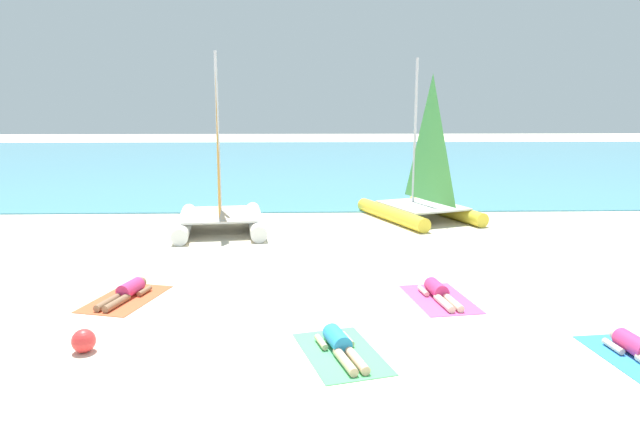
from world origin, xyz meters
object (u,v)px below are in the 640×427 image
towel_leftmost (126,299)px  beach_ball (84,341)px  sailboat_white (220,204)px  towel_center_left (341,353)px  sunbather_leftmost (127,292)px  sunbather_center_left (340,344)px  sailboat_yellow (421,196)px  towel_center_right (440,299)px  sunbather_rightmost (639,350)px  sunbather_center_right (439,292)px

towel_leftmost → beach_ball: (0.12, -2.52, 0.18)m
sailboat_white → towel_center_left: (3.16, -9.16, -0.81)m
sunbather_leftmost → sunbather_center_left: (4.12, -2.70, 0.00)m
sailboat_yellow → towel_center_left: bearing=-128.5°
sailboat_white → towel_leftmost: size_ratio=2.87×
sailboat_yellow → towel_center_right: (-1.27, -8.15, -0.79)m
towel_center_right → sunbather_rightmost: bearing=-49.0°
sunbather_leftmost → towel_center_left: sunbather_leftmost is taller
towel_leftmost → sunbather_leftmost: 0.14m
towel_center_left → sunbather_rightmost: (4.56, -0.28, 0.13)m
sailboat_yellow → towel_center_left: (-3.41, -10.65, -0.79)m
towel_center_right → sunbather_center_left: bearing=-131.6°
sunbather_leftmost → beach_ball: (0.10, -2.58, 0.05)m
towel_leftmost → sunbather_leftmost: (0.02, 0.06, 0.13)m
towel_leftmost → beach_ball: 2.53m
sunbather_leftmost → sunbather_center_right: 6.28m
towel_center_right → sunbather_rightmost: sunbather_rightmost is taller
sailboat_white → towel_center_left: 9.73m
sunbather_leftmost → sunbather_rightmost: same height
sailboat_white → towel_center_left: size_ratio=2.87×
sunbather_leftmost → sunbather_center_left: bearing=-18.4°
towel_center_left → sunbather_center_left: 0.14m
sailboat_yellow → sunbather_leftmost: size_ratio=3.46×
sunbather_leftmost → sunbather_rightmost: bearing=-4.4°
towel_leftmost → sunbather_center_right: 6.29m
sunbather_rightmost → towel_center_left: bearing=170.6°
towel_leftmost → sunbather_center_left: 4.91m
sailboat_white → sunbather_center_right: size_ratio=3.48×
sunbather_center_left → sunbather_rightmost: bearing=-19.3°
towel_center_left → sunbather_center_right: 3.34m
sailboat_white → sunbather_center_right: 8.49m
sunbather_center_right → sunbather_rightmost: bearing=-57.6°
towel_center_right → towel_center_left: bearing=-130.6°
sailboat_yellow → sunbather_leftmost: sailboat_yellow is taller
sunbather_rightmost → beach_ball: bearing=171.0°
beach_ball → sunbather_center_left: bearing=-1.7°
sunbather_leftmost → beach_ball: size_ratio=4.17×
sunbather_leftmost → towel_center_right: sunbather_leftmost is taller
sunbather_leftmost → sunbather_center_right: size_ratio=0.99×
sailboat_white → sunbather_center_left: bearing=-78.2°
sailboat_white → sunbather_leftmost: 6.51m
sunbather_center_right → beach_ball: (-6.17, -2.39, 0.05)m
sailboat_yellow → sunbather_rightmost: bearing=-104.7°
towel_center_left → sunbather_center_left: bearing=105.0°
sunbather_center_right → sunbather_center_left: bearing=-138.7°
sailboat_white → sunbather_center_left: 9.65m
sunbather_leftmost → sunbather_center_right: bearing=13.1°
sunbather_leftmost → towel_center_right: (6.28, -0.26, -0.13)m
sunbather_rightmost → sailboat_yellow: bearing=90.1°
sailboat_yellow → sunbather_center_right: sailboat_yellow is taller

